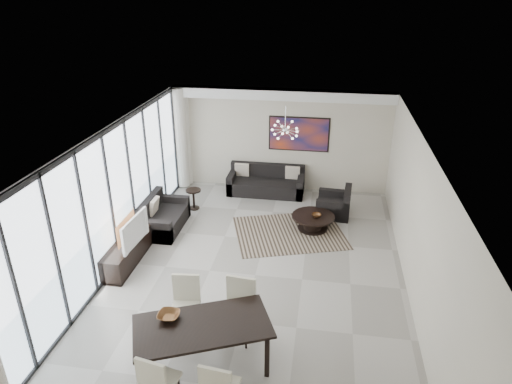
% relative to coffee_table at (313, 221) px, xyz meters
% --- Properties ---
extents(room_shell, '(6.00, 9.00, 2.90)m').
position_rel_coffee_table_xyz_m(room_shell, '(-0.60, -2.14, 1.25)').
color(room_shell, '#A8A39B').
rests_on(room_shell, ground).
extents(window_wall, '(0.37, 8.95, 2.90)m').
position_rel_coffee_table_xyz_m(window_wall, '(-3.92, -2.14, 1.26)').
color(window_wall, silver).
rests_on(window_wall, floor).
extents(soffit, '(5.98, 0.40, 0.26)m').
position_rel_coffee_table_xyz_m(soffit, '(-1.07, 2.16, 2.57)').
color(soffit, white).
rests_on(soffit, room_shell).
extents(painting, '(1.68, 0.04, 0.98)m').
position_rel_coffee_table_xyz_m(painting, '(-0.57, 2.33, 1.45)').
color(painting, '#B13B18').
rests_on(painting, room_shell).
extents(chandelier, '(0.66, 0.66, 0.71)m').
position_rel_coffee_table_xyz_m(chandelier, '(-0.77, 0.36, 2.15)').
color(chandelier, silver).
rests_on(chandelier, room_shell).
extents(rug, '(3.00, 2.62, 0.01)m').
position_rel_coffee_table_xyz_m(rug, '(-0.54, -0.28, -0.20)').
color(rug, black).
rests_on(rug, floor).
extents(coffee_table, '(1.03, 1.03, 0.36)m').
position_rel_coffee_table_xyz_m(coffee_table, '(0.00, 0.00, 0.00)').
color(coffee_table, black).
rests_on(coffee_table, floor).
extents(bowl_coffee, '(0.25, 0.25, 0.07)m').
position_rel_coffee_table_xyz_m(bowl_coffee, '(0.08, -0.05, 0.19)').
color(bowl_coffee, brown).
rests_on(bowl_coffee, coffee_table).
extents(sofa_main, '(2.13, 0.87, 0.77)m').
position_rel_coffee_table_xyz_m(sofa_main, '(-1.41, 1.93, 0.06)').
color(sofa_main, black).
rests_on(sofa_main, floor).
extents(loveseat, '(0.86, 1.53, 0.77)m').
position_rel_coffee_table_xyz_m(loveseat, '(-3.61, -0.53, 0.06)').
color(loveseat, black).
rests_on(loveseat, floor).
extents(armchair, '(0.89, 0.93, 0.74)m').
position_rel_coffee_table_xyz_m(armchair, '(0.52, 0.86, 0.05)').
color(armchair, black).
rests_on(armchair, floor).
extents(side_table, '(0.40, 0.40, 0.55)m').
position_rel_coffee_table_xyz_m(side_table, '(-3.15, 0.61, 0.16)').
color(side_table, black).
rests_on(side_table, floor).
extents(tv_console, '(0.47, 1.66, 0.52)m').
position_rel_coffee_table_xyz_m(tv_console, '(-3.83, -2.13, 0.05)').
color(tv_console, black).
rests_on(tv_console, floor).
extents(television, '(0.22, 1.06, 0.61)m').
position_rel_coffee_table_xyz_m(television, '(-3.67, -2.14, 0.62)').
color(television, gray).
rests_on(television, tv_console).
extents(dining_table, '(2.25, 1.72, 0.84)m').
position_rel_coffee_table_xyz_m(dining_table, '(-1.44, -4.70, 0.55)').
color(dining_table, black).
rests_on(dining_table, floor).
extents(dining_chair_sw, '(0.52, 0.52, 0.97)m').
position_rel_coffee_table_xyz_m(dining_chair_sw, '(-1.87, -5.54, 0.35)').
color(dining_chair_sw, beige).
rests_on(dining_chair_sw, floor).
extents(dining_chair_nw, '(0.51, 0.51, 1.01)m').
position_rel_coffee_table_xyz_m(dining_chair_nw, '(-1.98, -3.84, 0.38)').
color(dining_chair_nw, beige).
rests_on(dining_chair_nw, floor).
extents(dining_chair_ne, '(0.54, 0.54, 1.08)m').
position_rel_coffee_table_xyz_m(dining_chair_ne, '(-1.05, -3.87, 0.42)').
color(dining_chair_ne, beige).
rests_on(dining_chair_ne, floor).
extents(bowl_dining, '(0.33, 0.33, 0.08)m').
position_rel_coffee_table_xyz_m(bowl_dining, '(-1.98, -4.62, 0.67)').
color(bowl_dining, brown).
rests_on(bowl_dining, dining_table).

